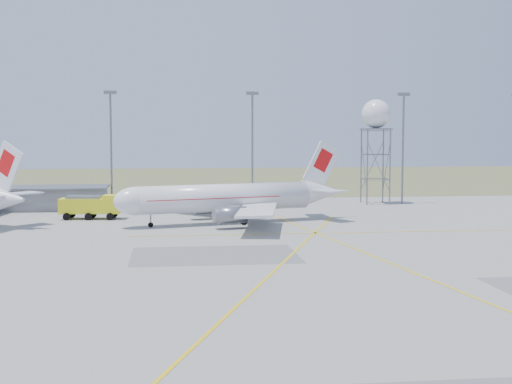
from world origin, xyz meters
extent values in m
plane|color=#9B9B96|center=(0.00, 0.00, 0.00)|extent=(400.00, 400.00, 0.00)
cube|color=#555D33|center=(0.00, 140.00, 0.01)|extent=(400.00, 120.00, 0.03)
cube|color=gray|center=(-45.00, 64.00, 1.80)|extent=(18.00, 9.00, 3.60)
cube|color=slate|center=(-45.00, 64.00, 3.75)|extent=(19.00, 10.00, 0.30)
cylinder|color=slate|center=(-35.00, 66.00, 10.00)|extent=(0.36, 0.36, 20.00)
cube|color=slate|center=(-35.00, 66.00, 20.20)|extent=(2.20, 0.50, 0.60)
cylinder|color=slate|center=(-10.00, 66.00, 10.00)|extent=(0.36, 0.36, 20.00)
cube|color=slate|center=(-10.00, 66.00, 20.20)|extent=(2.20, 0.50, 0.60)
cylinder|color=slate|center=(18.00, 66.00, 10.00)|extent=(0.36, 0.36, 20.00)
cube|color=slate|center=(18.00, 66.00, 20.20)|extent=(2.20, 0.50, 0.60)
cylinder|color=silver|center=(-16.96, 41.56, 3.78)|extent=(26.01, 10.81, 3.98)
ellipsoid|color=silver|center=(-29.42, 38.08, 3.78)|extent=(7.21, 5.55, 3.98)
cube|color=black|center=(-30.57, 37.75, 4.38)|extent=(2.04, 2.52, 0.97)
cone|color=silver|center=(-1.61, 45.86, 4.08)|extent=(6.83, 5.45, 3.98)
cube|color=silver|center=(-1.61, 45.86, 8.27)|extent=(6.22, 2.01, 7.49)
cube|color=red|center=(-1.42, 45.91, 8.96)|extent=(3.39, 1.25, 3.84)
cube|color=silver|center=(-2.95, 48.79, 4.58)|extent=(4.54, 6.13, 0.18)
cube|color=silver|center=(-1.23, 42.65, 4.58)|extent=(4.54, 6.13, 0.18)
cube|color=silver|center=(-17.93, 50.60, 2.79)|extent=(14.16, 15.09, 0.36)
cube|color=silver|center=(-13.10, 33.33, 2.79)|extent=(7.57, 16.53, 0.36)
cylinder|color=slate|center=(-19.47, 46.86, 1.89)|extent=(4.64, 3.33, 2.29)
cylinder|color=slate|center=(-16.36, 35.73, 1.89)|extent=(4.64, 3.33, 2.29)
cube|color=red|center=(-18.87, 41.03, 3.88)|extent=(20.26, 9.24, 0.12)
cylinder|color=black|center=(-27.51, 38.61, 0.45)|extent=(0.86, 0.86, 0.90)
cube|color=black|center=(-15.04, 42.10, 0.45)|extent=(2.57, 6.02, 0.90)
cylinder|color=slate|center=(-15.04, 42.10, 0.90)|extent=(0.29, 0.29, 1.79)
cone|color=silver|center=(-47.08, 39.30, 4.14)|extent=(7.28, 6.65, 4.04)
cube|color=silver|center=(-47.08, 39.30, 8.38)|extent=(5.63, 3.71, 7.59)
cube|color=red|center=(-46.91, 39.19, 9.08)|extent=(3.12, 2.15, 3.89)
cube|color=silver|center=(-45.79, 42.30, 4.64)|extent=(5.70, 6.42, 0.18)
cylinder|color=slate|center=(10.93, 64.73, 6.93)|extent=(0.26, 0.26, 13.86)
cylinder|color=slate|center=(15.19, 64.73, 6.93)|extent=(0.26, 0.26, 13.86)
cylinder|color=slate|center=(15.19, 68.99, 6.93)|extent=(0.26, 0.26, 13.86)
cylinder|color=slate|center=(10.93, 68.99, 6.93)|extent=(0.26, 0.26, 13.86)
cube|color=slate|center=(13.06, 66.86, 13.86)|extent=(4.86, 4.86, 0.27)
sphere|color=silver|center=(13.06, 66.86, 16.63)|extent=(5.33, 5.33, 5.33)
cube|color=yellow|center=(-36.89, 49.26, 2.05)|extent=(9.49, 4.03, 2.25)
cube|color=yellow|center=(-33.63, 48.91, 2.97)|extent=(2.75, 3.11, 1.43)
cube|color=black|center=(-32.92, 48.83, 3.07)|extent=(0.38, 2.66, 1.02)
cube|color=slate|center=(-37.91, 49.37, 3.38)|extent=(5.35, 2.99, 0.41)
camera|label=1|loc=(-24.65, -61.40, 13.36)|focal=50.00mm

